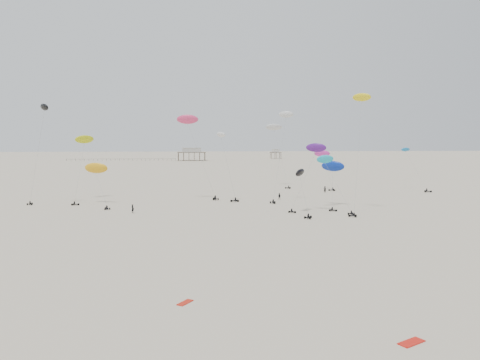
{
  "coord_description": "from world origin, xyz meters",
  "views": [
    {
      "loc": [
        -9.7,
        -6.4,
        14.99
      ],
      "look_at": [
        0.0,
        88.0,
        7.0
      ],
      "focal_mm": 35.0,
      "sensor_mm": 36.0,
      "label": 1
    }
  ],
  "objects": [
    {
      "name": "rig_9",
      "position": [
        30.62,
        133.81,
        9.15
      ],
      "size": [
        5.34,
        8.22,
        12.39
      ],
      "rotation": [
        0.0,
        0.0,
        1.53
      ],
      "color": "black",
      "rests_on": "ground"
    },
    {
      "name": "rig_8",
      "position": [
        -32.28,
        107.57,
        7.76
      ],
      "size": [
        8.42,
        14.46,
        13.97
      ],
      "rotation": [
        0.0,
        0.0,
        0.47
      ],
      "color": "black",
      "rests_on": "ground"
    },
    {
      "name": "pier_fence",
      "position": [
        -62.0,
        350.0,
        0.77
      ],
      "size": [
        80.2,
        0.2,
        1.5
      ],
      "color": "black",
      "rests_on": "ground"
    },
    {
      "name": "rig_2",
      "position": [
        -1.12,
        108.64,
        9.51
      ],
      "size": [
        5.97,
        5.43,
        17.35
      ],
      "rotation": [
        0.0,
        0.0,
        1.98
      ],
      "color": "black",
      "rests_on": "ground"
    },
    {
      "name": "rig_3",
      "position": [
        12.35,
        107.14,
        14.46
      ],
      "size": [
        6.93,
        8.57,
        22.45
      ],
      "rotation": [
        0.0,
        0.0,
        3.3
      ],
      "color": "black",
      "rests_on": "ground"
    },
    {
      "name": "rig_10",
      "position": [
        26.0,
        90.53,
        20.39
      ],
      "size": [
        8.17,
        13.33,
        26.15
      ],
      "rotation": [
        0.0,
        0.0,
        1.2
      ],
      "color": "black",
      "rests_on": "ground"
    },
    {
      "name": "rig_11",
      "position": [
        -37.45,
        117.42,
        13.63
      ],
      "size": [
        5.46,
        17.58,
        19.76
      ],
      "rotation": [
        0.0,
        0.0,
        4.53
      ],
      "color": "black",
      "rests_on": "ground"
    },
    {
      "name": "rig_12",
      "position": [
        -9.62,
        114.13,
        17.05
      ],
      "size": [
        10.73,
        6.06,
        21.85
      ],
      "rotation": [
        0.0,
        0.0,
        0.24
      ],
      "color": "black",
      "rests_on": "ground"
    },
    {
      "name": "pavilion_small",
      "position": [
        60.0,
        380.0,
        3.49
      ],
      "size": [
        9.0,
        7.0,
        8.0
      ],
      "color": "brown",
      "rests_on": "ground"
    },
    {
      "name": "ground_plane",
      "position": [
        0.0,
        200.0,
        0.0
      ],
      "size": [
        900.0,
        900.0,
        0.0
      ],
      "primitive_type": "plane",
      "color": "beige"
    },
    {
      "name": "rig_0",
      "position": [
        20.67,
        95.12,
        9.21
      ],
      "size": [
        5.16,
        15.08,
        15.97
      ],
      "rotation": [
        0.0,
        0.0,
        3.44
      ],
      "color": "black",
      "rests_on": "ground"
    },
    {
      "name": "grounded_kite_a",
      "position": [
        6.41,
        25.71,
        0.0
      ],
      "size": [
        2.37,
        1.82,
        0.08
      ],
      "primitive_type": "cube",
      "rotation": [
        0.0,
        0.0,
        0.49
      ],
      "color": "red",
      "rests_on": "ground"
    },
    {
      "name": "rig_6",
      "position": [
        22.73,
        98.78,
        8.35
      ],
      "size": [
        6.71,
        13.45,
        12.71
      ],
      "rotation": [
        0.0,
        0.0,
        3.96
      ],
      "color": "black",
      "rests_on": "ground"
    },
    {
      "name": "rig_7",
      "position": [
        57.48,
        127.18,
        5.86
      ],
      "size": [
        5.14,
        12.01,
        15.04
      ],
      "rotation": [
        0.0,
        0.0,
        4.32
      ],
      "color": "black",
      "rests_on": "ground"
    },
    {
      "name": "pavilion_main",
      "position": [
        -10.0,
        350.0,
        4.22
      ],
      "size": [
        21.0,
        13.0,
        9.8
      ],
      "color": "brown",
      "rests_on": "ground"
    },
    {
      "name": "rig_4",
      "position": [
        15.72,
        90.48,
        11.58
      ],
      "size": [
        8.81,
        5.18,
        14.72
      ],
      "rotation": [
        0.0,
        0.0,
        3.85
      ],
      "color": "black",
      "rests_on": "ground"
    },
    {
      "name": "spectator_1",
      "position": [
        12.5,
        110.68,
        0.0
      ],
      "size": [
        1.06,
        0.86,
        1.9
      ],
      "primitive_type": "imported",
      "rotation": [
        0.0,
        0.0,
        5.89
      ],
      "color": "black",
      "rests_on": "ground"
    },
    {
      "name": "rig_1",
      "position": [
        -44.98,
        108.37,
        17.77
      ],
      "size": [
        5.82,
        5.38,
        23.9
      ],
      "rotation": [
        0.0,
        0.0,
        6.14
      ],
      "color": "black",
      "rests_on": "ground"
    },
    {
      "name": "spectator_0",
      "position": [
        -22.06,
        91.51,
        0.0
      ],
      "size": [
        0.93,
        0.93,
        2.15
      ],
      "primitive_type": "imported",
      "rotation": [
        0.0,
        0.0,
        2.36
      ],
      "color": "black",
      "rests_on": "ground"
    },
    {
      "name": "grounded_kite_b",
      "position": [
        -10.46,
        36.07,
        0.0
      ],
      "size": [
        1.6,
        1.88,
        0.07
      ],
      "primitive_type": "cube",
      "rotation": [
        0.0,
        0.0,
        0.97
      ],
      "color": "red",
      "rests_on": "ground"
    },
    {
      "name": "spectator_3",
      "position": [
        28.5,
        124.88,
        0.0
      ],
      "size": [
        0.94,
        0.78,
        2.21
      ],
      "primitive_type": "imported",
      "rotation": [
        0.0,
        0.0,
        2.82
      ],
      "color": "black",
      "rests_on": "ground"
    },
    {
      "name": "rig_13",
      "position": [
        17.98,
        147.86,
        17.54
      ],
      "size": [
        6.44,
        14.46,
        22.19
      ],
      "rotation": [
        0.0,
        0.0,
        1.16
      ],
      "color": "black",
      "rests_on": "ground"
    },
    {
      "name": "rig_5",
      "position": [
        12.92,
        88.15,
        6.37
      ],
      "size": [
        3.78,
        12.89,
        11.69
      ],
      "rotation": [
        0.0,
        0.0,
        5.53
      ],
      "color": "black",
      "rests_on": "ground"
    }
  ]
}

